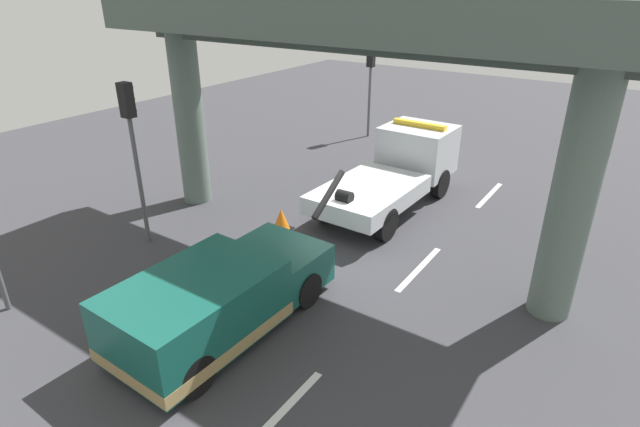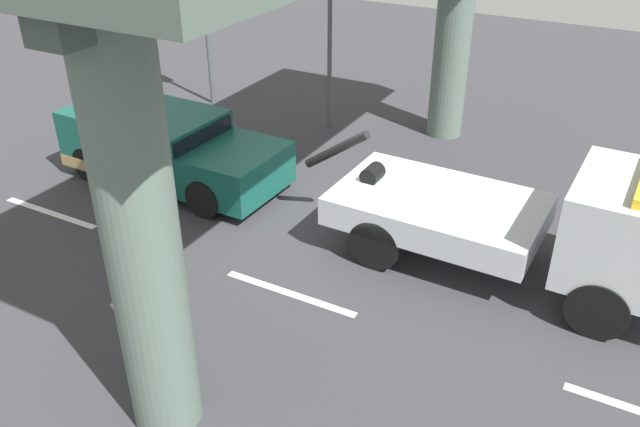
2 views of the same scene
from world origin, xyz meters
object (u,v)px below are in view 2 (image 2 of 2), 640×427
tow_truck_white (544,223)px  towed_van_green (166,148)px  traffic_light_far (331,5)px  traffic_cone_orange (381,176)px

tow_truck_white → towed_van_green: size_ratio=1.39×
tow_truck_white → traffic_light_far: size_ratio=1.60×
tow_truck_white → towed_van_green: (-8.50, 0.02, -0.42)m
towed_van_green → traffic_light_far: 5.59m
tow_truck_white → traffic_cone_orange: size_ratio=10.54×
traffic_cone_orange → traffic_light_far: bearing=135.2°
tow_truck_white → towed_van_green: 8.52m
tow_truck_white → traffic_cone_orange: 4.45m
tow_truck_white → traffic_light_far: 8.40m
towed_van_green → traffic_cone_orange: towed_van_green is taller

